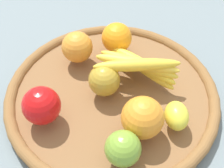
{
  "coord_description": "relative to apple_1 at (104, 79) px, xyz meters",
  "views": [
    {
      "loc": [
        -0.45,
        0.05,
        0.56
      ],
      "look_at": [
        0.0,
        0.0,
        0.06
      ],
      "focal_mm": 51.67,
      "sensor_mm": 36.0,
      "label": 1
    }
  ],
  "objects": [
    {
      "name": "apple_1",
      "position": [
        0.0,
        0.0,
        0.0
      ],
      "size": [
        0.08,
        0.08,
        0.07
      ],
      "primitive_type": "sphere",
      "rotation": [
        0.0,
        0.0,
        1.32
      ],
      "color": "#B18F2A",
      "rests_on": "basket"
    },
    {
      "name": "banana_bunch",
      "position": [
        0.03,
        -0.08,
        0.0
      ],
      "size": [
        0.16,
        0.19,
        0.07
      ],
      "color": "yellow",
      "rests_on": "basket"
    },
    {
      "name": "orange_2",
      "position": [
        -0.11,
        -0.06,
        0.01
      ],
      "size": [
        0.12,
        0.12,
        0.08
      ],
      "primitive_type": "sphere",
      "rotation": [
        0.0,
        0.0,
        2.4
      ],
      "color": "orange",
      "rests_on": "basket"
    },
    {
      "name": "orange_0",
      "position": [
        0.11,
        0.05,
        0.0
      ],
      "size": [
        0.09,
        0.09,
        0.07
      ],
      "primitive_type": "sphere",
      "rotation": [
        0.0,
        0.0,
        5.97
      ],
      "color": "orange",
      "rests_on": "basket"
    },
    {
      "name": "apple_0",
      "position": [
        -0.17,
        -0.02,
        -0.0
      ],
      "size": [
        0.08,
        0.08,
        0.07
      ],
      "primitive_type": "sphere",
      "rotation": [
        0.0,
        0.0,
        2.95
      ],
      "color": "#78A333",
      "rests_on": "basket"
    },
    {
      "name": "lemon_0",
      "position": [
        -0.1,
        -0.13,
        -0.01
      ],
      "size": [
        0.07,
        0.05,
        0.05
      ],
      "primitive_type": "ellipsoid",
      "rotation": [
        0.0,
        0.0,
        6.2
      ],
      "color": "yellow",
      "rests_on": "basket"
    },
    {
      "name": "ground_plane",
      "position": [
        -0.0,
        -0.02,
        -0.07
      ],
      "size": [
        2.4,
        2.4,
        0.0
      ],
      "primitive_type": "plane",
      "color": "slate",
      "rests_on": "ground"
    },
    {
      "name": "basket",
      "position": [
        -0.0,
        -0.02,
        -0.05
      ],
      "size": [
        0.47,
        0.47,
        0.04
      ],
      "color": "brown",
      "rests_on": "ground_plane"
    },
    {
      "name": "orange_1",
      "position": [
        0.13,
        -0.04,
        0.0
      ],
      "size": [
        0.09,
        0.09,
        0.07
      ],
      "primitive_type": "sphere",
      "rotation": [
        0.0,
        0.0,
        4.96
      ],
      "color": "orange",
      "rests_on": "basket"
    },
    {
      "name": "apple_2",
      "position": [
        -0.06,
        0.13,
        0.0
      ],
      "size": [
        0.11,
        0.11,
        0.08
      ],
      "primitive_type": "sphere",
      "rotation": [
        0.0,
        0.0,
        3.96
      ],
      "color": "red",
      "rests_on": "basket"
    }
  ]
}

